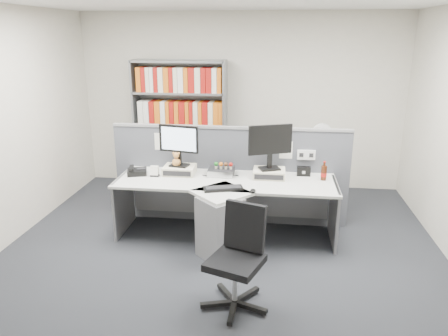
# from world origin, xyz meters

# --- Properties ---
(ground) EXTENTS (5.50, 5.50, 0.00)m
(ground) POSITION_xyz_m (0.00, 0.00, 0.00)
(ground) COLOR #2E3036
(ground) RESTS_ON ground
(room_shell) EXTENTS (5.04, 5.54, 2.72)m
(room_shell) POSITION_xyz_m (0.00, 0.00, 1.79)
(room_shell) COLOR beige
(room_shell) RESTS_ON ground
(partition) EXTENTS (3.00, 0.08, 1.27)m
(partition) POSITION_xyz_m (0.00, 1.25, 0.65)
(partition) COLOR #51545C
(partition) RESTS_ON ground
(desk) EXTENTS (2.60, 1.20, 0.72)m
(desk) POSITION_xyz_m (0.00, 0.60, 0.46)
(desk) COLOR silver
(desk) RESTS_ON ground
(monitor_riser_left) EXTENTS (0.38, 0.31, 0.10)m
(monitor_riser_left) POSITION_xyz_m (-0.59, 0.98, 0.77)
(monitor_riser_left) COLOR beige
(monitor_riser_left) RESTS_ON desk
(monitor_riser_right) EXTENTS (0.38, 0.31, 0.10)m
(monitor_riser_right) POSITION_xyz_m (0.51, 0.98, 0.77)
(monitor_riser_right) COLOR beige
(monitor_riser_right) RESTS_ON desk
(monitor_left) EXTENTS (0.49, 0.20, 0.51)m
(monitor_left) POSITION_xyz_m (-0.59, 0.98, 1.12)
(monitor_left) COLOR black
(monitor_left) RESTS_ON monitor_riser_left
(monitor_right) EXTENTS (0.51, 0.24, 0.54)m
(monitor_right) POSITION_xyz_m (0.51, 0.98, 1.14)
(monitor_right) COLOR black
(monitor_right) RESTS_ON monitor_riser_right
(desktop_pc) EXTENTS (0.31, 0.28, 0.08)m
(desktop_pc) POSITION_xyz_m (-0.08, 1.00, 0.76)
(desktop_pc) COLOR black
(desktop_pc) RESTS_ON desk
(figurines) EXTENTS (0.23, 0.05, 0.09)m
(figurines) POSITION_xyz_m (-0.05, 0.98, 0.85)
(figurines) COLOR beige
(figurines) RESTS_ON desktop_pc
(keyboard) EXTENTS (0.47, 0.28, 0.03)m
(keyboard) POSITION_xyz_m (0.01, 0.49, 0.73)
(keyboard) COLOR black
(keyboard) RESTS_ON desk
(mouse) EXTENTS (0.06, 0.10, 0.04)m
(mouse) POSITION_xyz_m (0.34, 0.44, 0.74)
(mouse) COLOR black
(mouse) RESTS_ON desk
(desk_phone) EXTENTS (0.28, 0.27, 0.10)m
(desk_phone) POSITION_xyz_m (-1.11, 0.89, 0.76)
(desk_phone) COLOR black
(desk_phone) RESTS_ON desk
(desk_calendar) EXTENTS (0.11, 0.08, 0.13)m
(desk_calendar) POSITION_xyz_m (-0.87, 0.85, 0.77)
(desk_calendar) COLOR black
(desk_calendar) RESTS_ON desk
(plush_toy) EXTENTS (0.11, 0.11, 0.18)m
(plush_toy) POSITION_xyz_m (-0.62, 0.95, 0.90)
(plush_toy) COLOR #C38441
(plush_toy) RESTS_ON monitor_riser_left
(speaker) EXTENTS (0.16, 0.09, 0.11)m
(speaker) POSITION_xyz_m (0.92, 1.10, 0.77)
(speaker) COLOR black
(speaker) RESTS_ON desk
(cola_bottle) EXTENTS (0.07, 0.07, 0.23)m
(cola_bottle) POSITION_xyz_m (1.15, 0.96, 0.81)
(cola_bottle) COLOR #3F190A
(cola_bottle) RESTS_ON desk
(shelving_unit) EXTENTS (1.41, 0.40, 2.00)m
(shelving_unit) POSITION_xyz_m (-0.90, 2.44, 0.98)
(shelving_unit) COLOR gray
(shelving_unit) RESTS_ON ground
(filing_cabinet) EXTENTS (0.45, 0.61, 0.70)m
(filing_cabinet) POSITION_xyz_m (1.20, 1.99, 0.35)
(filing_cabinet) COLOR gray
(filing_cabinet) RESTS_ON ground
(desk_fan) EXTENTS (0.29, 0.17, 0.49)m
(desk_fan) POSITION_xyz_m (1.20, 1.99, 1.01)
(desk_fan) COLOR white
(desk_fan) RESTS_ON filing_cabinet
(office_chair) EXTENTS (0.62, 0.62, 0.93)m
(office_chair) POSITION_xyz_m (0.28, -0.54, 0.50)
(office_chair) COLOR silver
(office_chair) RESTS_ON ground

